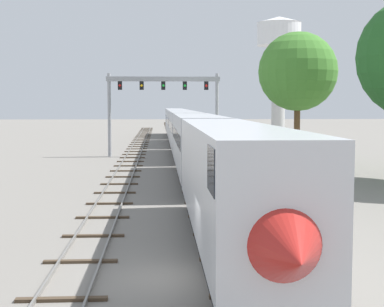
{
  "coord_description": "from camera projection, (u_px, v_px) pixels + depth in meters",
  "views": [
    {
      "loc": [
        -0.71,
        -18.25,
        5.57
      ],
      "look_at": [
        1.0,
        12.0,
        3.0
      ],
      "focal_mm": 54.41,
      "sensor_mm": 36.0,
      "label": 1
    }
  ],
  "objects": [
    {
      "name": "passenger_train",
      "position": [
        185.0,
        132.0,
        62.22
      ],
      "size": [
        3.04,
        100.54,
        4.8
      ],
      "color": "silver",
      "rests_on": "ground"
    },
    {
      "name": "trackside_tree_right",
      "position": [
        298.0,
        72.0,
        52.89
      ],
      "size": [
        7.2,
        7.2,
        12.15
      ],
      "color": "brown",
      "rests_on": "ground"
    },
    {
      "name": "signal_gantry",
      "position": [
        163.0,
        96.0,
        61.95
      ],
      "size": [
        12.1,
        0.49,
        8.86
      ],
      "color": "#999BA0",
      "rests_on": "ground"
    },
    {
      "name": "ground_plane",
      "position": [
        182.0,
        278.0,
        18.67
      ],
      "size": [
        400.0,
        400.0,
        0.0
      ],
      "primitive_type": "plane",
      "color": "gray"
    },
    {
      "name": "track_near",
      "position": [
        131.0,
        159.0,
        58.26
      ],
      "size": [
        2.6,
        160.0,
        0.16
      ],
      "color": "slate",
      "rests_on": "ground"
    },
    {
      "name": "water_tower",
      "position": [
        279.0,
        44.0,
        112.44
      ],
      "size": [
        8.59,
        8.59,
        22.46
      ],
      "color": "beige",
      "rests_on": "ground"
    },
    {
      "name": "track_main",
      "position": [
        179.0,
        145.0,
        78.46
      ],
      "size": [
        2.6,
        200.0,
        0.16
      ],
      "color": "slate",
      "rests_on": "ground"
    }
  ]
}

